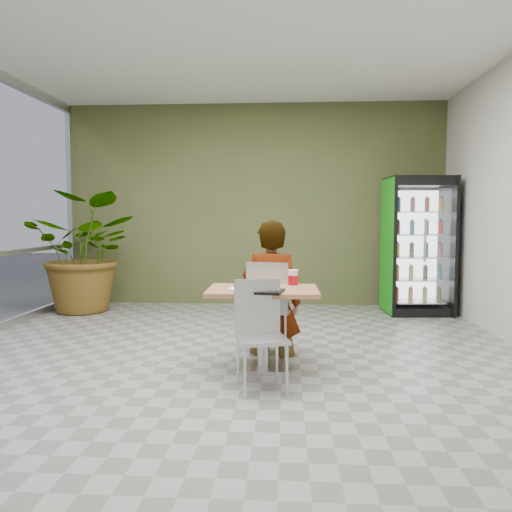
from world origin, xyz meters
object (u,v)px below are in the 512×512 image
object	(u,v)px
dining_table	(263,312)
seated_woman	(271,302)
cafeteria_tray	(260,291)
potted_plant	(87,252)
chair_near	(259,325)
soda_cup	(293,279)
chair_far	(269,301)
beverage_fridge	(418,246)

from	to	relation	value
dining_table	seated_woman	xyz separation A→B (m)	(0.06, 0.54, -0.00)
seated_woman	cafeteria_tray	distance (m)	0.82
dining_table	potted_plant	xyz separation A→B (m)	(-2.74, 2.72, 0.35)
chair_near	soda_cup	distance (m)	0.64
dining_table	seated_woman	size ratio (longest dim) A/B	0.60
cafeteria_tray	dining_table	bearing A→B (deg)	86.91
chair_far	soda_cup	size ratio (longest dim) A/B	5.65
dining_table	chair_near	xyz separation A→B (m)	(-0.01, -0.45, -0.02)
chair_near	potted_plant	xyz separation A→B (m)	(-2.74, 3.17, 0.37)
dining_table	potted_plant	distance (m)	3.87
dining_table	chair_far	bearing A→B (deg)	85.26
dining_table	beverage_fridge	world-z (taller)	beverage_fridge
dining_table	cafeteria_tray	bearing A→B (deg)	-93.09
dining_table	soda_cup	size ratio (longest dim) A/B	5.93
soda_cup	beverage_fridge	size ratio (longest dim) A/B	0.09
chair_far	soda_cup	bearing A→B (deg)	127.87
seated_woman	chair_near	bearing A→B (deg)	97.24
dining_table	chair_near	size ratio (longest dim) A/B	1.14
cafeteria_tray	chair_near	bearing A→B (deg)	-87.97
beverage_fridge	potted_plant	distance (m)	4.86
chair_near	beverage_fridge	distance (m)	3.97
dining_table	potted_plant	world-z (taller)	potted_plant
dining_table	potted_plant	bearing A→B (deg)	135.28
dining_table	cafeteria_tray	world-z (taller)	cafeteria_tray
chair_near	potted_plant	size ratio (longest dim) A/B	0.50
cafeteria_tray	potted_plant	distance (m)	4.03
soda_cup	seated_woman	bearing A→B (deg)	112.77
potted_plant	dining_table	bearing A→B (deg)	-44.72
chair_far	chair_near	world-z (taller)	chair_far
cafeteria_tray	soda_cup	bearing A→B (deg)	44.58
soda_cup	potted_plant	world-z (taller)	potted_plant
chair_far	beverage_fridge	xyz separation A→B (m)	(2.07, 2.38, 0.43)
soda_cup	beverage_fridge	xyz separation A→B (m)	(1.84, 2.84, 0.16)
chair_near	cafeteria_tray	bearing A→B (deg)	77.30
dining_table	soda_cup	world-z (taller)	soda_cup
cafeteria_tray	beverage_fridge	xyz separation A→B (m)	(2.12, 3.12, 0.23)
seated_woman	potted_plant	size ratio (longest dim) A/B	0.95
chair_far	beverage_fridge	size ratio (longest dim) A/B	0.48
soda_cup	dining_table	bearing A→B (deg)	-173.20
chair_near	beverage_fridge	bearing A→B (deg)	42.75
seated_woman	soda_cup	bearing A→B (deg)	123.81
soda_cup	cafeteria_tray	size ratio (longest dim) A/B	0.43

